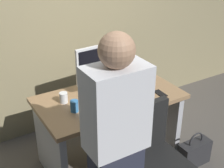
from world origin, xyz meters
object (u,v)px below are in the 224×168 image
object	(u,v)px
desk	(109,117)
office_chair	(153,165)
cup_near_keyboard	(74,106)
handbag	(194,153)
mouse	(139,91)
cell_phone	(160,93)
book_stack	(137,74)
person_at_desk	(116,148)
cup_by_monitor	(64,98)
monitor	(102,65)
keyboard	(112,99)

from	to	relation	value
desk	office_chair	distance (m)	0.71
cup_near_keyboard	handbag	xyz separation A→B (m)	(1.08, -0.45, -0.65)
mouse	cell_phone	world-z (taller)	mouse
cup_near_keyboard	book_stack	distance (m)	0.81
office_chair	cell_phone	world-z (taller)	office_chair
person_at_desk	book_stack	size ratio (longest dim) A/B	7.14
cup_by_monitor	handbag	bearing A→B (deg)	-30.15
monitor	cup_near_keyboard	world-z (taller)	monitor
monitor	book_stack	xyz separation A→B (m)	(0.37, -0.07, -0.16)
keyboard	book_stack	xyz separation A→B (m)	(0.41, 0.19, 0.09)
keyboard	book_stack	distance (m)	0.46
mouse	handbag	xyz separation A→B (m)	(0.40, -0.44, -0.61)
handbag	person_at_desk	bearing A→B (deg)	-165.78
office_chair	cup_by_monitor	distance (m)	0.98
person_at_desk	keyboard	xyz separation A→B (m)	(0.41, 0.72, -0.10)
office_chair	cell_phone	size ratio (longest dim) A/B	6.53
mouse	cup_by_monitor	xyz separation A→B (m)	(-0.69, 0.20, 0.03)
office_chair	keyboard	distance (m)	0.70
office_chair	cup_near_keyboard	distance (m)	0.82
mouse	book_stack	size ratio (longest dim) A/B	0.44
cup_near_keyboard	book_stack	size ratio (longest dim) A/B	0.46
person_at_desk	keyboard	distance (m)	0.83
desk	monitor	world-z (taller)	monitor
cup_near_keyboard	person_at_desk	bearing A→B (deg)	-92.10
desk	mouse	distance (m)	0.38
person_at_desk	cell_phone	size ratio (longest dim) A/B	11.38
office_chair	cell_phone	distance (m)	0.73
desk	cup_near_keyboard	bearing A→B (deg)	-168.78
handbag	book_stack	bearing A→B (deg)	114.67
person_at_desk	cup_by_monitor	distance (m)	0.92
mouse	handbag	world-z (taller)	mouse
cell_phone	desk	bearing A→B (deg)	156.03
keyboard	cup_by_monitor	xyz separation A→B (m)	(-0.40, 0.20, 0.04)
desk	book_stack	bearing A→B (deg)	15.03
keyboard	handbag	bearing A→B (deg)	-31.51
office_chair	handbag	world-z (taller)	office_chair
cup_near_keyboard	monitor	bearing A→B (deg)	31.44
desk	mouse	world-z (taller)	mouse
cell_phone	handbag	size ratio (longest dim) A/B	0.38
cup_by_monitor	cell_phone	distance (m)	0.92
cup_by_monitor	cell_phone	world-z (taller)	cup_by_monitor
keyboard	cell_phone	distance (m)	0.48
person_at_desk	handbag	world-z (taller)	person_at_desk
person_at_desk	handbag	distance (m)	1.34
person_at_desk	monitor	bearing A→B (deg)	65.74
desk	cup_near_keyboard	world-z (taller)	cup_near_keyboard
desk	keyboard	size ratio (longest dim) A/B	3.17
keyboard	handbag	size ratio (longest dim) A/B	1.14
keyboard	book_stack	bearing A→B (deg)	25.72
keyboard	mouse	xyz separation A→B (m)	(0.30, -0.00, 0.01)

